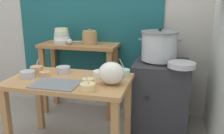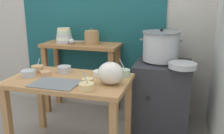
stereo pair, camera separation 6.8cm
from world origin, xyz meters
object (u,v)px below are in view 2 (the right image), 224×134
(prep_table, at_px, (70,90))
(plastic_bag, at_px, (111,73))
(bowl_stack_enamel, at_px, (64,36))
(prep_bowl_6, at_px, (88,81))
(prep_bowl_1, at_px, (101,73))
(ladle, at_px, (72,41))
(steamer_pot, at_px, (161,46))
(prep_bowl_3, at_px, (86,86))
(wide_pan, at_px, (183,65))
(prep_bowl_4, at_px, (64,69))
(prep_bowl_2, at_px, (38,69))
(prep_bowl_0, at_px, (29,73))
(clay_pot, at_px, (92,38))
(back_shelf_table, at_px, (82,61))
(prep_bowl_5, at_px, (124,73))
(stove_block, at_px, (162,95))
(prep_bowl_7, at_px, (45,73))

(prep_table, bearing_deg, plastic_bag, -5.58)
(bowl_stack_enamel, height_order, prep_bowl_6, bowl_stack_enamel)
(prep_bowl_1, bearing_deg, ladle, 133.67)
(steamer_pot, bearing_deg, prep_table, -137.38)
(prep_bowl_1, relative_size, prep_bowl_3, 0.92)
(prep_table, relative_size, ladle, 4.51)
(ladle, bearing_deg, wide_pan, -13.23)
(prep_bowl_1, distance_m, prep_bowl_6, 0.25)
(ladle, distance_m, prep_bowl_3, 1.14)
(prep_bowl_4, bearing_deg, plastic_bag, -20.72)
(bowl_stack_enamel, xyz_separation_m, prep_bowl_2, (0.05, -0.70, -0.23))
(ladle, relative_size, prep_bowl_6, 2.42)
(prep_bowl_0, relative_size, prep_bowl_6, 1.34)
(prep_table, height_order, prep_bowl_3, prep_bowl_3)
(clay_pot, bearing_deg, bowl_stack_enamel, -179.57)
(prep_table, xyz_separation_m, prep_bowl_1, (0.26, 0.16, 0.14))
(steamer_pot, bearing_deg, wide_pan, -47.25)
(back_shelf_table, height_order, prep_bowl_5, back_shelf_table)
(back_shelf_table, bearing_deg, prep_bowl_2, -103.91)
(stove_block, relative_size, prep_bowl_7, 7.46)
(prep_table, distance_m, bowl_stack_enamel, 0.99)
(prep_bowl_1, bearing_deg, wide_pan, 21.01)
(clay_pot, xyz_separation_m, prep_bowl_1, (0.34, -0.65, -0.23))
(prep_bowl_0, bearing_deg, clay_pot, 69.67)
(plastic_bag, distance_m, prep_bowl_0, 0.81)
(back_shelf_table, distance_m, wide_pan, 1.28)
(back_shelf_table, xyz_separation_m, prep_bowl_1, (0.48, -0.65, 0.07))
(plastic_bag, relative_size, prep_bowl_1, 1.43)
(ladle, bearing_deg, back_shelf_table, 36.68)
(stove_block, distance_m, wide_pan, 0.52)
(prep_table, distance_m, prep_bowl_6, 0.27)
(steamer_pot, distance_m, bowl_stack_enamel, 1.21)
(wide_pan, bearing_deg, prep_table, -156.22)
(plastic_bag, relative_size, prep_bowl_7, 2.15)
(prep_bowl_5, bearing_deg, prep_table, -156.45)
(plastic_bag, xyz_separation_m, prep_bowl_6, (-0.19, -0.05, -0.07))
(stove_block, height_order, prep_bowl_3, prep_bowl_3)
(prep_bowl_2, bearing_deg, steamer_pot, 27.33)
(prep_bowl_4, bearing_deg, prep_bowl_3, -45.00)
(prep_bowl_6, bearing_deg, prep_bowl_1, 79.63)
(back_shelf_table, relative_size, wide_pan, 3.52)
(prep_bowl_6, bearing_deg, prep_bowl_4, 143.85)
(prep_bowl_5, xyz_separation_m, prep_bowl_6, (-0.25, -0.29, -0.01))
(bowl_stack_enamel, height_order, wide_pan, bowl_stack_enamel)
(prep_bowl_2, height_order, prep_bowl_6, prep_bowl_2)
(wide_pan, xyz_separation_m, prep_bowl_3, (-0.74, -0.67, -0.05))
(prep_bowl_3, bearing_deg, prep_bowl_7, 153.69)
(back_shelf_table, distance_m, steamer_pot, 1.02)
(prep_bowl_3, bearing_deg, ladle, 120.02)
(prep_table, distance_m, prep_bowl_5, 0.53)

